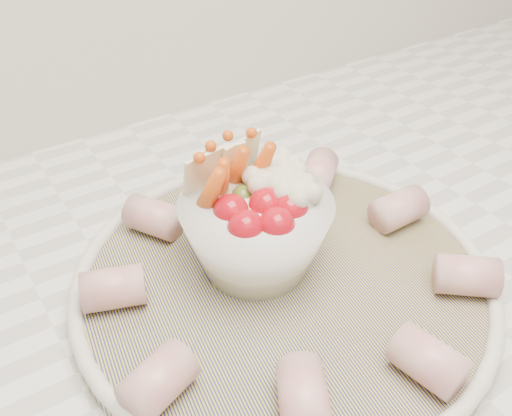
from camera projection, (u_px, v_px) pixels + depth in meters
serving_platter at (283, 279)px, 0.46m from camera, size 0.38×0.38×0.02m
veggie_bowl at (257, 224)px, 0.45m from camera, size 0.12×0.12×0.10m
cured_meat_rolls at (284, 261)px, 0.45m from camera, size 0.31×0.32×0.03m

